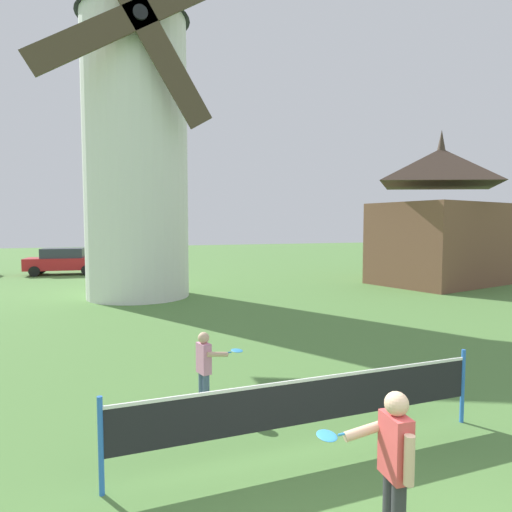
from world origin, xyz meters
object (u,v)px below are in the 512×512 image
at_px(player_near, 393,460).
at_px(player_far, 205,364).
at_px(parked_car_red, 63,261).
at_px(chapel, 439,218).
at_px(tennis_net, 310,401).
at_px(windmill, 136,128).

distance_m(player_near, player_far, 3.71).
relative_size(player_far, parked_car_red, 0.29).
bearing_deg(player_near, chapel, 45.93).
height_order(player_near, chapel, chapel).
xyz_separation_m(tennis_net, parked_car_red, (-4.35, 23.34, 0.12)).
distance_m(parked_car_red, chapel, 21.15).
bearing_deg(tennis_net, parked_car_red, 100.55).
bearing_deg(chapel, player_far, -144.18).
height_order(tennis_net, player_near, player_near).
bearing_deg(player_near, windmill, 93.17).
bearing_deg(parked_car_red, tennis_net, -79.45).
relative_size(tennis_net, player_near, 3.54).
bearing_deg(player_far, parked_car_red, 99.08).
relative_size(player_near, chapel, 0.19).
distance_m(player_far, chapel, 17.99).
bearing_deg(parked_car_red, player_far, -80.92).
bearing_deg(tennis_net, player_far, 115.93).
height_order(tennis_net, player_far, player_far).
bearing_deg(player_far, player_near, -76.60).
relative_size(player_far, chapel, 0.16).
height_order(parked_car_red, chapel, chapel).
distance_m(player_near, parked_car_red, 25.43).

